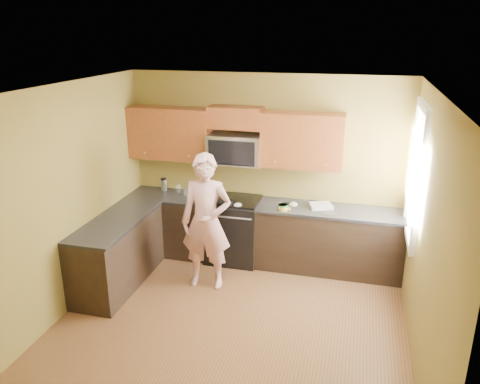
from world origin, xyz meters
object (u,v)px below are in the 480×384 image
(stove, at_px, (233,229))
(microwave, at_px, (235,163))
(travel_mug, at_px, (164,190))
(frying_pan, at_px, (223,204))
(woman, at_px, (206,222))
(butter_tub, at_px, (283,210))

(stove, height_order, microwave, microwave)
(travel_mug, bearing_deg, microwave, -3.11)
(frying_pan, distance_m, travel_mug, 1.16)
(woman, bearing_deg, microwave, 78.46)
(stove, distance_m, woman, 0.92)
(woman, distance_m, butter_tub, 1.10)
(butter_tub, bearing_deg, woman, -144.73)
(stove, xyz_separation_m, woman, (-0.14, -0.80, 0.43))
(stove, relative_size, frying_pan, 1.95)
(microwave, xyz_separation_m, butter_tub, (0.76, -0.30, -0.53))
(butter_tub, bearing_deg, frying_pan, -174.43)
(butter_tub, height_order, travel_mug, travel_mug)
(stove, height_order, woman, woman)
(woman, distance_m, frying_pan, 0.56)
(microwave, distance_m, woman, 1.09)
(woman, bearing_deg, butter_tub, 32.23)
(butter_tub, distance_m, travel_mug, 1.94)
(woman, distance_m, travel_mug, 1.41)
(microwave, bearing_deg, woman, -98.49)
(butter_tub, relative_size, travel_mug, 0.70)
(stove, distance_m, microwave, 0.98)
(stove, xyz_separation_m, frying_pan, (-0.08, -0.25, 0.47))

